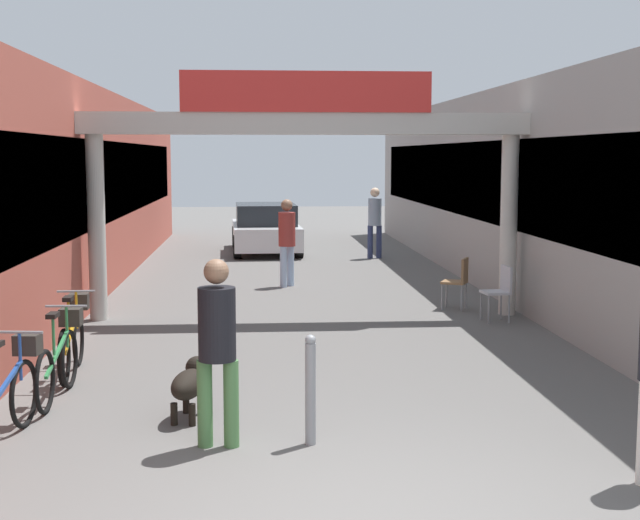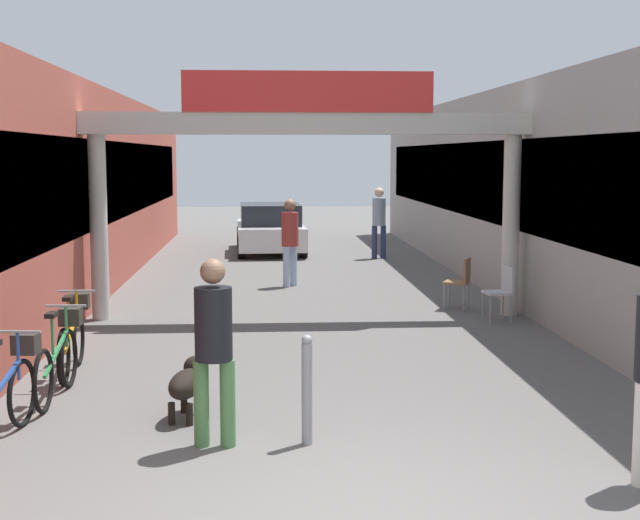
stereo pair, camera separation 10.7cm
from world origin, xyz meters
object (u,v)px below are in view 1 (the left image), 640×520
Objects in this scene: pedestrian_with_dog at (217,340)px; parked_car_white at (266,229)px; bicycle_orange_third at (73,338)px; cafe_chair_aluminium_nearer at (500,288)px; pedestrian_elderly_walking at (375,218)px; cafe_chair_wood_farther at (459,278)px; dog_on_leash at (190,383)px; bicycle_green_second at (60,358)px; bicycle_blue_nearest at (7,395)px; bollard_post_metal at (311,389)px; pedestrian_carrying_crate at (287,237)px.

pedestrian_with_dog reaches higher than parked_car_white.
bicycle_orange_third is 6.78m from cafe_chair_aluminium_nearer.
bicycle_orange_third is (-1.87, 2.90, -0.55)m from pedestrian_with_dog.
pedestrian_elderly_walking reaches higher than cafe_chair_wood_farther.
dog_on_leash is (-3.73, -13.77, -0.69)m from pedestrian_elderly_walking.
pedestrian_with_dog reaches higher than bicycle_orange_third.
parked_car_white is at bearing 86.44° from dog_on_leash.
dog_on_leash is 0.48× the size of bicycle_green_second.
pedestrian_elderly_walking reaches higher than pedestrian_with_dog.
pedestrian_elderly_walking is at bearing 69.53° from bicycle_blue_nearest.
pedestrian_elderly_walking is 14.93m from bollard_post_metal.
cafe_chair_wood_farther is (2.84, -2.91, -0.47)m from pedestrian_carrying_crate.
bicycle_blue_nearest is at bearing 173.61° from bollard_post_metal.
bicycle_orange_third is (0.08, 2.58, 0.00)m from bicycle_blue_nearest.
bicycle_orange_third reaches higher than cafe_chair_aluminium_nearer.
pedestrian_carrying_crate is at bearing 72.95° from bicycle_blue_nearest.
bollard_post_metal is (2.71, -2.89, 0.08)m from bicycle_orange_third.
pedestrian_with_dog is 0.95× the size of pedestrian_elderly_walking.
parked_car_white is (0.96, 15.42, 0.28)m from dog_on_leash.
pedestrian_carrying_crate is at bearing -116.86° from pedestrian_elderly_walking.
pedestrian_elderly_walking reaches higher than pedestrian_carrying_crate.
bicycle_green_second is at bearing 83.60° from bicycle_blue_nearest.
bicycle_green_second is 0.42× the size of parked_car_white.
pedestrian_with_dog reaches higher than cafe_chair_aluminium_nearer.
pedestrian_with_dog is 15.09m from pedestrian_elderly_walking.
pedestrian_elderly_walking reaches higher than bicycle_blue_nearest.
pedestrian_with_dog is at bearing -9.25° from bicycle_blue_nearest.
pedestrian_with_dog is 1.02× the size of bicycle_orange_third.
cafe_chair_aluminium_nearer and cafe_chair_wood_farther have the same top height.
cafe_chair_aluminium_nearer is at bearing 59.89° from bollard_post_metal.
bicycle_orange_third is (-1.55, 1.97, 0.07)m from dog_on_leash.
bollard_post_metal reaches higher than bicycle_green_second.
bicycle_green_second is 3.18m from bollard_post_metal.
cafe_chair_wood_farther is at bearing -71.17° from parked_car_white.
dog_on_leash is 0.48× the size of bicycle_blue_nearest.
pedestrian_with_dog is 1.02× the size of bicycle_green_second.
bollard_post_metal reaches higher than cafe_chair_aluminium_nearer.
pedestrian_with_dog is 7.99m from cafe_chair_wood_farther.
pedestrian_carrying_crate reaches higher than cafe_chair_aluminium_nearer.
dog_on_leash is at bearing 20.42° from bicycle_blue_nearest.
pedestrian_with_dog is at bearing -57.17° from bicycle_orange_third.
bicycle_green_second is 1.90× the size of cafe_chair_aluminium_nearer.
bollard_post_metal is (-2.58, -14.69, -0.53)m from pedestrian_elderly_walking.
pedestrian_with_dog is 0.96m from bollard_post_metal.
bicycle_orange_third is at bearing 94.31° from bicycle_green_second.
bicycle_blue_nearest is at bearing -91.82° from bicycle_orange_third.
bicycle_green_second reaches higher than dog_on_leash.
bicycle_green_second is 1.00× the size of bicycle_orange_third.
pedestrian_elderly_walking reaches higher than bollard_post_metal.
pedestrian_with_dog is 3.49m from bicycle_orange_third.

